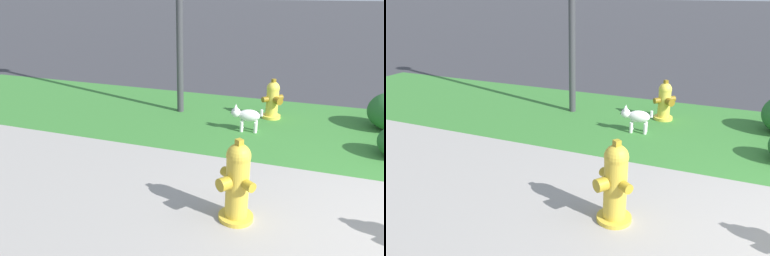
{
  "view_description": "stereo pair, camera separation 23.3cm",
  "coord_description": "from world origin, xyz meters",
  "views": [
    {
      "loc": [
        -1.61,
        -2.86,
        2.02
      ],
      "look_at": [
        -3.04,
        1.15,
        0.4
      ],
      "focal_mm": 35.0,
      "sensor_mm": 36.0,
      "label": 1
    },
    {
      "loc": [
        -1.4,
        -2.78,
        2.02
      ],
      "look_at": [
        -3.04,
        1.15,
        0.4
      ],
      "focal_mm": 35.0,
      "sensor_mm": 36.0,
      "label": 2
    }
  ],
  "objects": [
    {
      "name": "fire_hydrant_far_end",
      "position": [
        -2.33,
        3.01,
        0.31
      ],
      "size": [
        0.35,
        0.35,
        0.65
      ],
      "rotation": [
        0.0,
        0.0,
        3.91
      ],
      "color": "yellow",
      "rests_on": "ground"
    },
    {
      "name": "fire_hydrant_by_grass_verge",
      "position": [
        -2.22,
        0.03,
        0.39
      ],
      "size": [
        0.37,
        0.36,
        0.8
      ],
      "rotation": [
        0.0,
        0.0,
        2.51
      ],
      "color": "gold",
      "rests_on": "ground"
    },
    {
      "name": "small_white_dog",
      "position": [
        -2.6,
        2.29,
        0.24
      ],
      "size": [
        0.47,
        0.21,
        0.4
      ],
      "rotation": [
        0.0,
        0.0,
        3.25
      ],
      "color": "white",
      "rests_on": "ground"
    }
  ]
}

